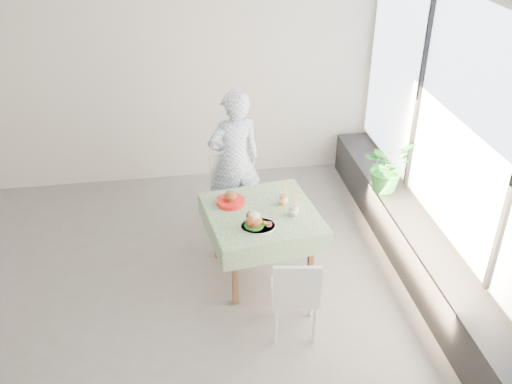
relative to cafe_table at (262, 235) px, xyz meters
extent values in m
plane|color=slate|center=(-1.22, -0.30, -0.46)|extent=(6.00, 6.00, 0.00)
plane|color=white|center=(-1.22, -0.30, 2.34)|extent=(6.00, 6.00, 0.00)
cube|color=silver|center=(-1.22, 2.20, 0.94)|extent=(6.00, 0.02, 2.80)
cube|color=silver|center=(1.78, -0.30, 0.94)|extent=(0.02, 5.00, 2.80)
cube|color=#D1E0F9|center=(1.75, -0.30, 1.19)|extent=(0.01, 4.80, 2.18)
cube|color=black|center=(1.58, -0.30, -0.21)|extent=(0.40, 4.80, 0.50)
cube|color=brown|center=(0.00, 0.00, 0.25)|extent=(1.01, 1.01, 0.04)
cube|color=beige|center=(0.00, 0.00, 0.28)|extent=(1.17, 1.17, 0.01)
cube|color=white|center=(-0.17, 0.82, -0.01)|extent=(0.51, 0.51, 0.04)
cube|color=white|center=(-0.22, 1.00, 0.22)|extent=(0.42, 0.14, 0.42)
cube|color=white|center=(0.15, -0.85, -0.03)|extent=(0.46, 0.46, 0.04)
cube|color=white|center=(0.12, -1.03, 0.19)|extent=(0.40, 0.10, 0.40)
imported|color=#7F9ECB|center=(-0.15, 0.92, 0.37)|extent=(0.68, 0.52, 1.65)
cylinder|color=white|center=(-0.08, -0.26, 0.29)|extent=(0.33, 0.33, 0.02)
cylinder|color=#134D14|center=(-0.12, -0.26, 0.31)|extent=(0.18, 0.18, 0.02)
ellipsoid|color=#965024|center=(-0.12, -0.26, 0.36)|extent=(0.15, 0.14, 0.12)
ellipsoid|color=white|center=(-0.12, -0.26, 0.41)|extent=(0.11, 0.10, 0.08)
cylinder|color=#A4110F|center=(0.02, -0.28, 0.32)|extent=(0.06, 0.06, 0.03)
cylinder|color=white|center=(0.24, 0.11, 0.35)|extent=(0.09, 0.09, 0.13)
cylinder|color=orange|center=(0.24, 0.11, 0.33)|extent=(0.08, 0.08, 0.09)
cylinder|color=white|center=(0.24, 0.11, 0.41)|extent=(0.10, 0.10, 0.01)
cylinder|color=yellow|center=(0.24, 0.11, 0.46)|extent=(0.01, 0.03, 0.18)
cylinder|color=white|center=(0.29, -0.10, 0.35)|extent=(0.10, 0.10, 0.14)
cylinder|color=beige|center=(0.29, -0.10, 0.33)|extent=(0.09, 0.09, 0.10)
cylinder|color=white|center=(0.29, -0.10, 0.42)|extent=(0.10, 0.10, 0.01)
cylinder|color=yellow|center=(0.30, -0.10, 0.47)|extent=(0.01, 0.04, 0.19)
cylinder|color=red|center=(-0.28, 0.19, 0.30)|extent=(0.28, 0.28, 0.04)
cylinder|color=white|center=(-0.28, 0.19, 0.32)|extent=(0.24, 0.24, 0.02)
ellipsoid|color=#965024|center=(-0.28, 0.19, 0.36)|extent=(0.13, 0.12, 0.11)
imported|color=#2B8234|center=(1.49, 0.62, 0.33)|extent=(0.69, 0.67, 0.58)
camera|label=1|loc=(-0.79, -4.60, 3.28)|focal=40.00mm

